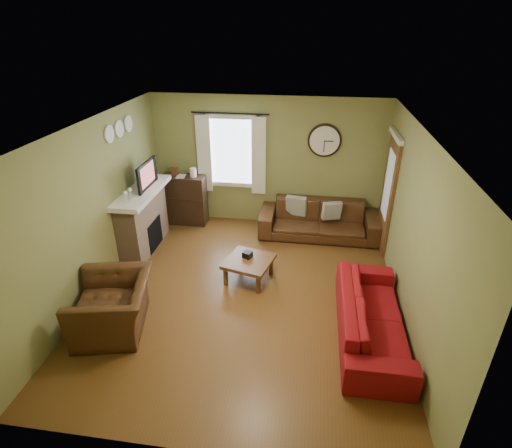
# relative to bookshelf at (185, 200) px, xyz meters

# --- Properties ---
(floor) EXTENTS (4.60, 5.20, 0.00)m
(floor) POSITION_rel_bookshelf_xyz_m (1.66, -2.29, -0.52)
(floor) COLOR brown
(floor) RESTS_ON ground
(ceiling) EXTENTS (4.60, 5.20, 0.00)m
(ceiling) POSITION_rel_bookshelf_xyz_m (1.66, -2.29, 2.08)
(ceiling) COLOR white
(ceiling) RESTS_ON ground
(wall_left) EXTENTS (0.00, 5.20, 2.60)m
(wall_left) POSITION_rel_bookshelf_xyz_m (-0.64, -2.29, 0.78)
(wall_left) COLOR olive
(wall_left) RESTS_ON ground
(wall_right) EXTENTS (0.00, 5.20, 2.60)m
(wall_right) POSITION_rel_bookshelf_xyz_m (3.96, -2.29, 0.78)
(wall_right) COLOR olive
(wall_right) RESTS_ON ground
(wall_back) EXTENTS (4.60, 0.00, 2.60)m
(wall_back) POSITION_rel_bookshelf_xyz_m (1.66, 0.31, 0.78)
(wall_back) COLOR olive
(wall_back) RESTS_ON ground
(wall_front) EXTENTS (4.60, 0.00, 2.60)m
(wall_front) POSITION_rel_bookshelf_xyz_m (1.66, -4.89, 0.78)
(wall_front) COLOR olive
(wall_front) RESTS_ON ground
(fireplace) EXTENTS (0.40, 1.40, 1.10)m
(fireplace) POSITION_rel_bookshelf_xyz_m (-0.44, -1.14, 0.03)
(fireplace) COLOR #9F876E
(fireplace) RESTS_ON floor
(firebox) EXTENTS (0.04, 0.60, 0.55)m
(firebox) POSITION_rel_bookshelf_xyz_m (-0.25, -1.14, -0.22)
(firebox) COLOR black
(firebox) RESTS_ON fireplace
(mantel) EXTENTS (0.58, 1.60, 0.08)m
(mantel) POSITION_rel_bookshelf_xyz_m (-0.41, -1.14, 0.62)
(mantel) COLOR white
(mantel) RESTS_ON fireplace
(tv) EXTENTS (0.08, 0.60, 0.35)m
(tv) POSITION_rel_bookshelf_xyz_m (-0.39, -0.99, 0.84)
(tv) COLOR black
(tv) RESTS_ON mantel
(tv_screen) EXTENTS (0.02, 0.62, 0.36)m
(tv_screen) POSITION_rel_bookshelf_xyz_m (-0.31, -0.99, 0.89)
(tv_screen) COLOR #994C3F
(tv_screen) RESTS_ON mantel
(medallion_left) EXTENTS (0.28, 0.28, 0.03)m
(medallion_left) POSITION_rel_bookshelf_xyz_m (-0.62, -1.49, 1.73)
(medallion_left) COLOR white
(medallion_left) RESTS_ON wall_left
(medallion_mid) EXTENTS (0.28, 0.28, 0.03)m
(medallion_mid) POSITION_rel_bookshelf_xyz_m (-0.62, -1.14, 1.73)
(medallion_mid) COLOR white
(medallion_mid) RESTS_ON wall_left
(medallion_right) EXTENTS (0.28, 0.28, 0.03)m
(medallion_right) POSITION_rel_bookshelf_xyz_m (-0.62, -0.79, 1.73)
(medallion_right) COLOR white
(medallion_right) RESTS_ON wall_left
(window_pane) EXTENTS (1.00, 0.02, 1.30)m
(window_pane) POSITION_rel_bookshelf_xyz_m (0.96, 0.29, 0.98)
(window_pane) COLOR silver
(window_pane) RESTS_ON wall_back
(curtain_rod) EXTENTS (0.03, 0.03, 1.50)m
(curtain_rod) POSITION_rel_bookshelf_xyz_m (0.96, 0.19, 1.75)
(curtain_rod) COLOR black
(curtain_rod) RESTS_ON wall_back
(curtain_left) EXTENTS (0.28, 0.04, 1.55)m
(curtain_left) POSITION_rel_bookshelf_xyz_m (0.41, 0.19, 0.93)
(curtain_left) COLOR white
(curtain_left) RESTS_ON wall_back
(curtain_right) EXTENTS (0.28, 0.04, 1.55)m
(curtain_right) POSITION_rel_bookshelf_xyz_m (1.51, 0.19, 0.93)
(curtain_right) COLOR white
(curtain_right) RESTS_ON wall_back
(wall_clock) EXTENTS (0.64, 0.06, 0.64)m
(wall_clock) POSITION_rel_bookshelf_xyz_m (2.76, 0.26, 1.28)
(wall_clock) COLOR white
(wall_clock) RESTS_ON wall_back
(door) EXTENTS (0.05, 0.90, 2.10)m
(door) POSITION_rel_bookshelf_xyz_m (3.93, -0.44, 0.53)
(door) COLOR brown
(door) RESTS_ON floor
(bookshelf) EXTENTS (0.87, 0.37, 1.04)m
(bookshelf) POSITION_rel_bookshelf_xyz_m (0.00, 0.00, 0.00)
(bookshelf) COLOR black
(bookshelf) RESTS_ON floor
(book) EXTENTS (0.20, 0.26, 0.02)m
(book) POSITION_rel_bookshelf_xyz_m (-0.11, -0.06, 0.44)
(book) COLOR brown
(book) RESTS_ON bookshelf
(sofa_brown) EXTENTS (2.31, 0.90, 0.68)m
(sofa_brown) POSITION_rel_bookshelf_xyz_m (2.76, -0.16, -0.18)
(sofa_brown) COLOR #412613
(sofa_brown) RESTS_ON floor
(pillow_left) EXTENTS (0.37, 0.21, 0.36)m
(pillow_left) POSITION_rel_bookshelf_xyz_m (2.99, -0.17, 0.03)
(pillow_left) COLOR #999F94
(pillow_left) RESTS_ON sofa_brown
(pillow_right) EXTENTS (0.41, 0.20, 0.40)m
(pillow_right) POSITION_rel_bookshelf_xyz_m (2.30, -0.04, 0.03)
(pillow_right) COLOR #999F94
(pillow_right) RESTS_ON sofa_brown
(sofa_red) EXTENTS (0.85, 2.17, 0.63)m
(sofa_red) POSITION_rel_bookshelf_xyz_m (3.48, -2.93, -0.20)
(sofa_red) COLOR maroon
(sofa_red) RESTS_ON floor
(armchair) EXTENTS (1.21, 1.32, 0.73)m
(armchair) POSITION_rel_bookshelf_xyz_m (-0.01, -3.28, -0.15)
(armchair) COLOR #412613
(armchair) RESTS_ON floor
(coffee_table) EXTENTS (0.87, 0.87, 0.38)m
(coffee_table) POSITION_rel_bookshelf_xyz_m (1.64, -1.88, -0.33)
(coffee_table) COLOR brown
(coffee_table) RESTS_ON floor
(tissue_box) EXTENTS (0.17, 0.17, 0.10)m
(tissue_box) POSITION_rel_bookshelf_xyz_m (1.61, -1.80, -0.12)
(tissue_box) COLOR black
(tissue_box) RESTS_ON coffee_table
(wine_glass_a) EXTENTS (0.08, 0.08, 0.22)m
(wine_glass_a) POSITION_rel_bookshelf_xyz_m (-0.39, -1.73, 0.77)
(wine_glass_a) COLOR white
(wine_glass_a) RESTS_ON mantel
(wine_glass_b) EXTENTS (0.07, 0.07, 0.21)m
(wine_glass_b) POSITION_rel_bookshelf_xyz_m (-0.39, -1.56, 0.76)
(wine_glass_b) COLOR white
(wine_glass_b) RESTS_ON mantel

